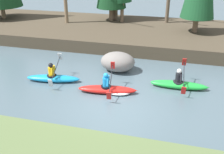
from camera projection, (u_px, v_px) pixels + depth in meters
ground_plane at (111, 108)px, 11.01m from camera, size 90.00×90.00×0.00m
riverbank_far at (145, 34)px, 19.69m from camera, size 44.00×8.36×0.83m
kayaker_lead at (179, 84)px, 12.55m from camera, size 2.78×2.07×1.20m
kayaker_middle at (110, 89)px, 12.13m from camera, size 2.80×2.07×1.20m
kayaker_trailing at (53, 77)px, 13.21m from camera, size 2.80×2.07×1.20m
boulder_midstream at (118, 62)px, 14.30m from camera, size 1.88×1.47×1.06m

